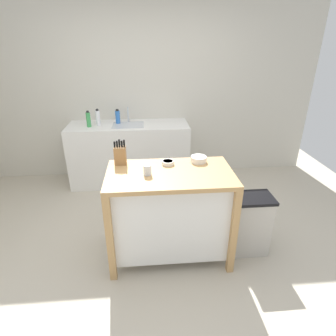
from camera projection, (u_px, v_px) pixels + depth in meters
name	position (u px, v px, depth m)	size (l,w,h in m)	color
ground_plane	(151.00, 254.00, 2.82)	(6.14, 6.14, 0.00)	#BCB29E
wall_back	(145.00, 91.00, 4.10)	(5.14, 0.10, 2.60)	beige
kitchen_island	(170.00, 210.00, 2.63)	(1.14, 0.65, 0.91)	tan
knife_block	(120.00, 155.00, 2.60)	(0.11, 0.09, 0.25)	#9E7042
bowl_ceramic_wide	(168.00, 162.00, 2.61)	(0.12, 0.12, 0.04)	silver
bowl_ceramic_small	(199.00, 159.00, 2.66)	(0.15, 0.15, 0.06)	silver
drinking_cup	(147.00, 170.00, 2.40)	(0.07, 0.07, 0.09)	silver
trash_bin	(251.00, 224.00, 2.76)	(0.36, 0.28, 0.63)	#B7B2A8
sink_counter	(130.00, 153.00, 4.12)	(1.71, 0.60, 0.89)	white
sink_faucet	(128.00, 114.00, 4.01)	(0.02, 0.02, 0.22)	#B7BCC1
bottle_dish_soap	(118.00, 117.00, 3.96)	(0.07, 0.07, 0.20)	blue
bottle_hand_soap	(98.00, 118.00, 3.86)	(0.06, 0.06, 0.23)	white
bottle_spray_cleaner	(88.00, 119.00, 3.79)	(0.06, 0.06, 0.22)	green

